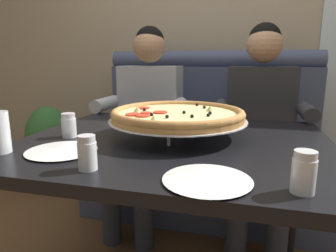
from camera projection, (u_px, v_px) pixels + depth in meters
back_wall_with_window at (217, 19)px, 2.50m from camera, size 6.00×0.12×2.80m
booth_bench at (205, 152)px, 2.17m from camera, size 1.59×0.78×1.13m
dining_table at (174, 160)px, 1.20m from camera, size 1.20×0.99×0.75m
diner_left at (146, 115)px, 1.94m from camera, size 0.54×0.64×1.27m
diner_right at (260, 120)px, 1.77m from camera, size 0.54×0.64×1.27m
pizza at (178, 115)px, 1.22m from camera, size 0.56×0.56×0.12m
shaker_parmesan at (69, 127)px, 1.21m from camera, size 0.06×0.06×0.10m
shaker_pepper_flakes at (303, 175)px, 0.70m from camera, size 0.06×0.06×0.10m
shaker_oregano at (87, 155)px, 0.85m from camera, size 0.05×0.05×0.10m
plate_near_left at (62, 149)px, 1.02m from camera, size 0.24×0.24×0.02m
plate_near_right at (207, 178)px, 0.77m from camera, size 0.23×0.23×0.02m
potted_plant at (50, 144)px, 2.43m from camera, size 0.36×0.36×0.70m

